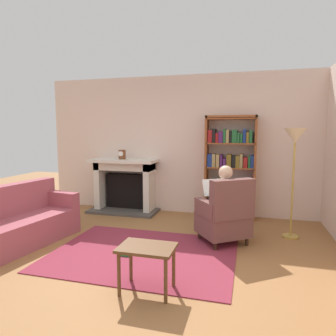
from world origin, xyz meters
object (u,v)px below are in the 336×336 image
at_px(armchair_reading, 225,215).
at_px(side_table, 147,254).
at_px(bookshelf, 229,168).
at_px(mantel_clock, 122,155).
at_px(seated_reader, 221,200).
at_px(fireplace, 125,183).
at_px(sofa_floral, 17,223).
at_px(floor_lamp, 295,145).

relative_size(armchair_reading, side_table, 1.73).
height_order(bookshelf, armchair_reading, bookshelf).
distance_m(mantel_clock, side_table, 3.24).
distance_m(bookshelf, seated_reader, 1.31).
relative_size(fireplace, sofa_floral, 0.77).
bearing_deg(seated_reader, side_table, 34.42).
bearing_deg(floor_lamp, mantel_clock, 167.17).
distance_m(fireplace, armchair_reading, 2.51).
relative_size(mantel_clock, armchair_reading, 0.19).
bearing_deg(bookshelf, armchair_reading, -88.19).
relative_size(fireplace, armchair_reading, 1.41).
bearing_deg(armchair_reading, bookshelf, -124.11).
bearing_deg(bookshelf, mantel_clock, -176.29).
distance_m(fireplace, seated_reader, 2.39).
distance_m(sofa_floral, side_table, 2.32).
distance_m(bookshelf, side_table, 3.02).
relative_size(seated_reader, floor_lamp, 0.68).
xyz_separation_m(mantel_clock, seated_reader, (2.06, -1.14, -0.54)).
xyz_separation_m(armchair_reading, sofa_floral, (-2.86, -0.82, -0.10)).
distance_m(bookshelf, floor_lamp, 1.38).
bearing_deg(floor_lamp, fireplace, 165.35).
relative_size(bookshelf, side_table, 3.41).
height_order(fireplace, floor_lamp, floor_lamp).
distance_m(bookshelf, sofa_floral, 3.62).
bearing_deg(side_table, bookshelf, 78.15).
xyz_separation_m(mantel_clock, sofa_floral, (-0.73, -2.06, -0.84)).
bearing_deg(sofa_floral, floor_lamp, -61.64).
bearing_deg(mantel_clock, side_table, -61.96).
height_order(side_table, floor_lamp, floor_lamp).
distance_m(armchair_reading, seated_reader, 0.23).
relative_size(side_table, floor_lamp, 0.34).
bearing_deg(mantel_clock, armchair_reading, -30.06).
xyz_separation_m(mantel_clock, floor_lamp, (3.08, -0.70, 0.25)).
xyz_separation_m(fireplace, floor_lamp, (3.07, -0.80, 0.84)).
bearing_deg(sofa_floral, bookshelf, -43.31).
distance_m(mantel_clock, sofa_floral, 2.34).
height_order(fireplace, mantel_clock, mantel_clock).
xyz_separation_m(seated_reader, sofa_floral, (-2.79, -0.92, -0.30)).
distance_m(armchair_reading, side_table, 1.68).
xyz_separation_m(armchair_reading, seated_reader, (-0.07, 0.10, 0.20)).
bearing_deg(seated_reader, armchair_reading, 90.00).
xyz_separation_m(side_table, floor_lamp, (1.61, 2.07, 1.01)).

